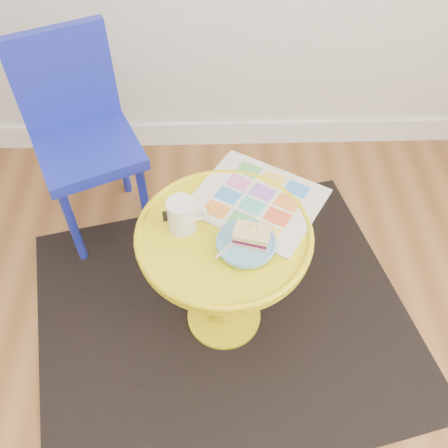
{
  "coord_description": "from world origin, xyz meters",
  "views": [
    {
      "loc": [
        0.44,
        0.13,
        1.6
      ],
      "look_at": [
        0.47,
        1.03,
        0.53
      ],
      "focal_mm": 40.0,
      "sensor_mm": 36.0,
      "label": 1
    }
  ],
  "objects_px": {
    "chair": "(80,128)",
    "mug": "(182,215)",
    "newspaper": "(257,200)",
    "plate": "(246,243)",
    "side_table": "(224,261)"
  },
  "relations": [
    {
      "from": "plate",
      "to": "mug",
      "type": "bearing_deg",
      "value": 156.11
    },
    {
      "from": "side_table",
      "to": "plate",
      "type": "height_order",
      "value": "plate"
    },
    {
      "from": "chair",
      "to": "mug",
      "type": "height_order",
      "value": "chair"
    },
    {
      "from": "side_table",
      "to": "newspaper",
      "type": "bearing_deg",
      "value": 49.86
    },
    {
      "from": "side_table",
      "to": "chair",
      "type": "bearing_deg",
      "value": 133.63
    },
    {
      "from": "newspaper",
      "to": "plate",
      "type": "height_order",
      "value": "plate"
    },
    {
      "from": "chair",
      "to": "mug",
      "type": "distance_m",
      "value": 0.64
    },
    {
      "from": "newspaper",
      "to": "mug",
      "type": "height_order",
      "value": "mug"
    },
    {
      "from": "side_table",
      "to": "newspaper",
      "type": "relative_size",
      "value": 1.42
    },
    {
      "from": "plate",
      "to": "newspaper",
      "type": "bearing_deg",
      "value": 75.9
    },
    {
      "from": "mug",
      "to": "plate",
      "type": "bearing_deg",
      "value": -26.68
    },
    {
      "from": "chair",
      "to": "mug",
      "type": "xyz_separation_m",
      "value": [
        0.38,
        -0.5,
        0.09
      ]
    },
    {
      "from": "chair",
      "to": "mug",
      "type": "bearing_deg",
      "value": -76.52
    },
    {
      "from": "chair",
      "to": "newspaper",
      "type": "xyz_separation_m",
      "value": [
        0.61,
        -0.4,
        0.04
      ]
    },
    {
      "from": "chair",
      "to": "newspaper",
      "type": "height_order",
      "value": "chair"
    }
  ]
}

